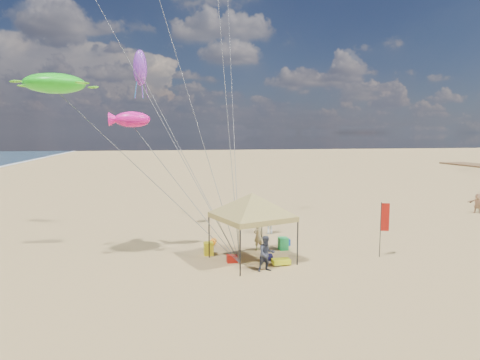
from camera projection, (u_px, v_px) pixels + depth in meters
The scene contains 18 objects.
ground at pixel (251, 267), 20.52m from camera, with size 280.00×280.00×0.00m, color tan.
canopy_tent at pixel (252, 196), 21.01m from camera, with size 6.34×6.34×4.13m.
feather_flag at pixel (384, 220), 21.89m from camera, with size 0.44×0.15×2.98m.
cooler_red at pixel (232, 259), 21.19m from camera, with size 0.54×0.38×0.38m, color red.
cooler_blue at pixel (285, 242), 24.38m from camera, with size 0.54×0.38×0.38m, color #133C9E.
bag_navy at pixel (266, 258), 21.37m from camera, with size 0.36×0.36×0.60m, color #0D0B33.
bag_orange at pixel (213, 242), 24.45m from camera, with size 0.36×0.36×0.60m, color orange.
chair_green at pixel (283, 244), 23.49m from camera, with size 0.50×0.50×0.70m, color green.
chair_yellow at pixel (209, 249), 22.45m from camera, with size 0.50×0.50×0.70m, color yellow.
crate_grey at pixel (277, 263), 20.65m from camera, with size 0.34×0.30×0.28m, color gray.
beach_cart at pixel (281, 261), 20.71m from camera, with size 0.90×0.50×0.24m, color yellow.
person_near_a at pixel (258, 236), 23.37m from camera, with size 0.60×0.39×1.63m, color tan.
person_near_b at pixel (266, 254), 19.74m from camera, with size 0.84×0.66×1.73m, color #323745.
person_near_c at pixel (269, 220), 27.07m from camera, with size 1.22×0.70×1.89m, color silver.
person_far_c at pixel (478, 203), 34.13m from camera, with size 1.52×0.48×1.64m, color tan.
turtle_kite at pixel (55, 83), 20.16m from camera, with size 2.91×2.33×0.97m, color #20D81C.
fish_kite at pixel (132, 119), 21.86m from camera, with size 1.86×0.93×0.83m, color #F51490.
squid_kite at pixel (140, 68), 26.29m from camera, with size 0.87×0.87×2.25m, color purple.
Camera 1 is at (-4.33, -19.43, 6.61)m, focal length 30.93 mm.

